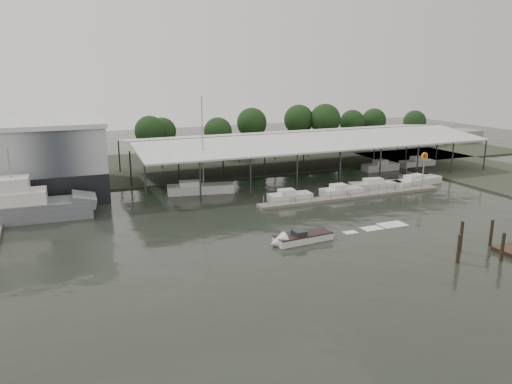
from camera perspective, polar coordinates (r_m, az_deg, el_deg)
name	(u,v)px	position (r m, az deg, el deg)	size (l,w,h in m)	color
ground	(287,233)	(54.26, 3.60, -4.71)	(200.00, 200.00, 0.00)	black
land_strip_far	(185,165)	(92.51, -8.10, 3.12)	(140.00, 30.00, 0.30)	#303729
land_strip_east	(511,179)	(89.82, 27.11, 1.37)	(20.00, 60.00, 0.30)	#303729
storage_warehouse	(10,158)	(76.94, -26.34, 3.51)	(24.50, 20.50, 10.50)	#A5ABB0
covered_boat_shed	(304,136)	(84.84, 5.52, 6.34)	(58.24, 24.00, 6.96)	silver
floating_dock	(353,196)	(69.82, 10.98, -0.49)	(28.00, 2.00, 1.40)	slate
shell_fuel_sign	(424,163)	(76.28, 18.64, 3.12)	(1.10, 0.18, 5.55)	gray
distant_commercial_buildings	(429,136)	(123.29, 19.18, 6.02)	(22.00, 8.00, 4.00)	gray
grey_trawler	(24,207)	(64.22, -24.98, -1.58)	(16.04, 5.00, 8.84)	slate
white_sailboat	(199,188)	(71.52, -6.49, 0.41)	(9.65, 4.28, 13.87)	silver
speedboat_underway	(298,239)	(51.47, 4.85, -5.32)	(17.92, 3.50, 2.00)	silver
moored_cruiser_0	(289,197)	(66.90, 3.85, -0.53)	(6.00, 2.59, 1.70)	silver
moored_cruiser_1	(341,191)	(70.69, 9.68, 0.09)	(6.05, 2.31, 1.70)	silver
moored_cruiser_2	(375,185)	(75.41, 13.47, 0.78)	(8.11, 3.48, 1.70)	silver
moored_cruiser_3	(416,181)	(79.61, 17.85, 1.18)	(9.41, 3.76, 1.70)	silver
mooring_pilings	(497,250)	(51.21, 25.81, -6.00)	(6.90, 9.32, 3.72)	#302618
horizon_tree_line	(289,124)	(106.41, 3.74, 7.81)	(66.30, 10.78, 9.89)	black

